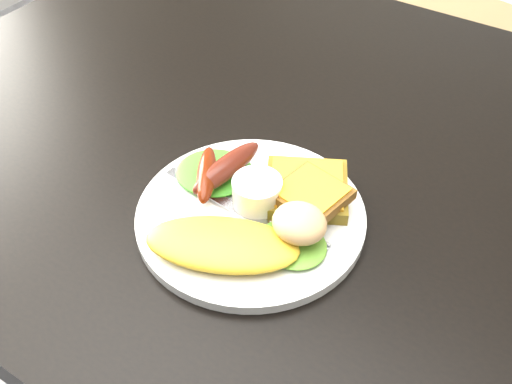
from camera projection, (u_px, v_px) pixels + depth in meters
The scene contains 13 objects.
dining_table at pixel (338, 167), 0.71m from camera, with size 1.20×0.80×0.04m, color black.
dining_chair at pixel (459, 32), 1.51m from camera, with size 0.45×0.45×0.05m, color #9E7A4B.
plate at pixel (251, 216), 0.62m from camera, with size 0.24×0.24×0.01m, color white.
lettuce_left at pixel (215, 172), 0.65m from camera, with size 0.09×0.08×0.01m, color green.
lettuce_right at pixel (292, 244), 0.58m from camera, with size 0.07×0.06×0.01m, color #5BA21C.
omelette at pixel (222, 244), 0.57m from camera, with size 0.15×0.07×0.02m, color yellow.
sausage_a at pixel (206, 174), 0.63m from camera, with size 0.02×0.09×0.02m, color maroon.
sausage_b at pixel (227, 167), 0.64m from camera, with size 0.02×0.10×0.02m, color #5F2316.
ramekin at pixel (257, 192), 0.61m from camera, with size 0.05×0.05×0.03m, color white.
toast_a at pixel (306, 189), 0.63m from camera, with size 0.09×0.09×0.01m, color olive.
toast_b at pixel (311, 195), 0.61m from camera, with size 0.07×0.07×0.01m, color brown.
potato_salad at pixel (299, 223), 0.57m from camera, with size 0.05×0.05×0.03m, color beige.
fork at pixel (221, 200), 0.63m from camera, with size 0.15×0.01×0.00m, color #ADAFB7.
Camera 1 is at (0.21, -0.50, 1.20)m, focal length 42.00 mm.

